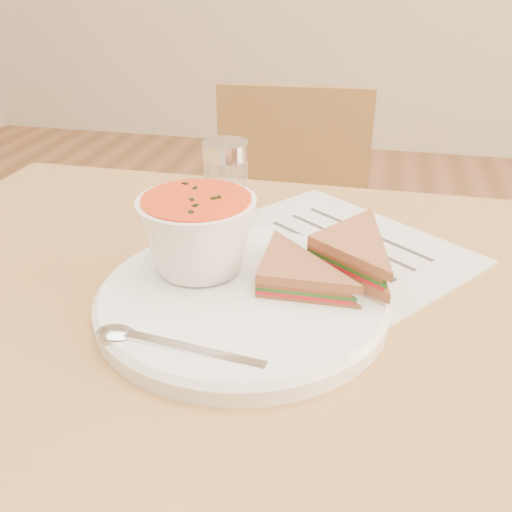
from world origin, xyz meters
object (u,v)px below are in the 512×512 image
(plate, at_px, (242,300))
(soup_bowl, at_px, (198,238))
(chair_far, at_px, (283,278))
(condiment_shaker, at_px, (226,182))

(plate, height_order, soup_bowl, soup_bowl)
(chair_far, height_order, soup_bowl, soup_bowl)
(soup_bowl, bearing_deg, plate, -29.81)
(soup_bowl, relative_size, condiment_shaker, 1.13)
(chair_far, distance_m, plate, 0.75)
(soup_bowl, distance_m, condiment_shaker, 0.17)
(chair_far, distance_m, condiment_shaker, 0.60)
(plate, distance_m, soup_bowl, 0.08)
(soup_bowl, bearing_deg, chair_far, 91.24)
(chair_far, distance_m, soup_bowl, 0.74)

